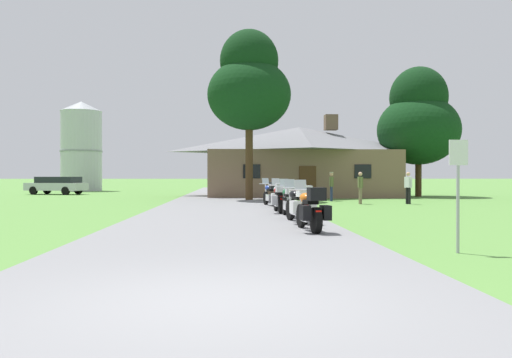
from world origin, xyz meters
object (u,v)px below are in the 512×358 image
motorcycle_blue_farthest_in_row (271,194)px  metal_silo_distant (81,146)px  tree_right_of_lodge (418,120)px  motorcycle_black_second_in_row (299,204)px  metal_signpost_roadside (458,182)px  motorcycle_orange_nearest_to_camera (311,210)px  bystander_white_shirt_by_tree (408,186)px  bystander_olive_shirt_near_lodge (331,185)px  tree_by_lodge_front (249,85)px  bystander_olive_shirt_beside_signpost (360,186)px  motorcycle_red_fourth_in_row (279,198)px  motorcycle_green_third_in_row (289,200)px  parked_silver_suv_far_left (57,185)px  motorcycle_white_fifth_in_row (279,196)px

motorcycle_blue_farthest_in_row → metal_silo_distant: metal_silo_distant is taller
motorcycle_blue_farthest_in_row → tree_right_of_lodge: size_ratio=0.22×
motorcycle_black_second_in_row → tree_right_of_lodge: bearing=52.3°
metal_signpost_roadside → metal_silo_distant: metal_silo_distant is taller
motorcycle_orange_nearest_to_camera → bystander_white_shirt_by_tree: 15.31m
bystander_olive_shirt_near_lodge → metal_silo_distant: (-20.36, 21.47, 3.42)m
tree_by_lodge_front → bystander_olive_shirt_beside_signpost: bearing=-34.0°
motorcycle_orange_nearest_to_camera → bystander_olive_shirt_beside_signpost: (4.70, 13.66, 0.32)m
motorcycle_red_fourth_in_row → tree_by_lodge_front: (-0.78, 10.78, 6.19)m
motorcycle_green_third_in_row → motorcycle_red_fourth_in_row: bearing=90.7°
metal_signpost_roadside → motorcycle_red_fourth_in_row: bearing=103.6°
motorcycle_black_second_in_row → parked_silver_suv_far_left: (-15.76, 26.26, 0.17)m
motorcycle_blue_farthest_in_row → tree_by_lodge_front: size_ratio=0.21×
motorcycle_orange_nearest_to_camera → tree_right_of_lodge: size_ratio=0.23×
motorcycle_black_second_in_row → motorcycle_blue_farthest_in_row: (-0.17, 8.90, 0.01)m
motorcycle_orange_nearest_to_camera → bystander_olive_shirt_near_lodge: size_ratio=1.23×
motorcycle_black_second_in_row → motorcycle_red_fourth_in_row: 4.29m
bystander_olive_shirt_beside_signpost → bystander_white_shirt_by_tree: bearing=89.7°
motorcycle_red_fourth_in_row → metal_signpost_roadside: 10.40m
motorcycle_orange_nearest_to_camera → motorcycle_red_fourth_in_row: size_ratio=1.00×
motorcycle_orange_nearest_to_camera → motorcycle_red_fourth_in_row: same height
bystander_olive_shirt_near_lodge → motorcycle_blue_farthest_in_row: bearing=-28.7°
motorcycle_black_second_in_row → motorcycle_red_fourth_in_row: bearing=83.2°
motorcycle_black_second_in_row → parked_silver_suv_far_left: 30.62m
bystander_olive_shirt_beside_signpost → tree_by_lodge_front: (-5.65, 3.80, 5.87)m
bystander_olive_shirt_near_lodge → motorcycle_red_fourth_in_row: bearing=-14.4°
motorcycle_red_fourth_in_row → bystander_olive_shirt_near_lodge: 10.86m
metal_signpost_roadside → bystander_olive_shirt_near_lodge: bearing=85.7°
tree_right_of_lodge → motorcycle_red_fourth_in_row: bearing=-124.7°
metal_signpost_roadside → motorcycle_white_fifth_in_row: bearing=100.4°
motorcycle_white_fifth_in_row → tree_right_of_lodge: (11.27, 14.30, 4.80)m
tree_right_of_lodge → metal_signpost_roadside: bearing=-108.7°
tree_by_lodge_front → metal_signpost_roadside: bearing=-81.2°
bystander_olive_shirt_near_lodge → metal_signpost_roadside: (-1.52, -20.19, 0.40)m
motorcycle_black_second_in_row → motorcycle_red_fourth_in_row: same height
tree_right_of_lodge → motorcycle_blue_farthest_in_row: bearing=-133.8°
motorcycle_black_second_in_row → tree_right_of_lodge: tree_right_of_lodge is taller
motorcycle_blue_farthest_in_row → tree_right_of_lodge: tree_right_of_lodge is taller
bystander_white_shirt_by_tree → parked_silver_suv_far_left: 27.47m
motorcycle_black_second_in_row → parked_silver_suv_far_left: bearing=111.7°
motorcycle_black_second_in_row → bystander_olive_shirt_beside_signpost: bearing=58.1°
motorcycle_red_fourth_in_row → motorcycle_green_third_in_row: bearing=-88.9°
motorcycle_red_fourth_in_row → metal_silo_distant: metal_silo_distant is taller
motorcycle_green_third_in_row → tree_right_of_lodge: 22.21m
metal_signpost_roadside → parked_silver_suv_far_left: size_ratio=0.43×
bystander_olive_shirt_beside_signpost → tree_right_of_lodge: tree_right_of_lodge is taller
motorcycle_red_fourth_in_row → motorcycle_white_fifth_in_row: bearing=82.5°
motorcycle_white_fifth_in_row → bystander_olive_shirt_beside_signpost: bystander_olive_shirt_beside_signpost is taller
motorcycle_orange_nearest_to_camera → motorcycle_blue_farthest_in_row: same height
bystander_white_shirt_by_tree → motorcycle_red_fourth_in_row: bearing=111.0°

